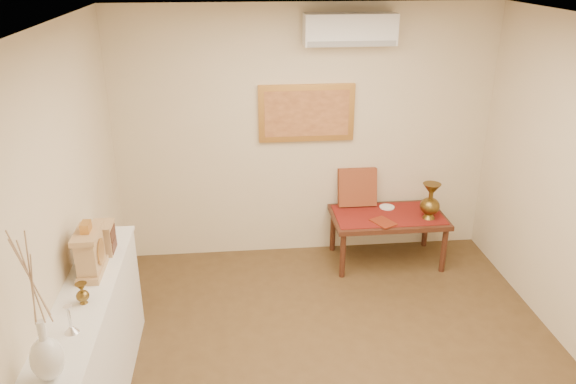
{
  "coord_description": "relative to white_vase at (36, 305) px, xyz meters",
  "views": [
    {
      "loc": [
        -0.77,
        -3.4,
        3.13
      ],
      "look_at": [
        -0.3,
        1.15,
        1.18
      ],
      "focal_mm": 35.0,
      "sensor_mm": 36.0,
      "label": 1
    }
  ],
  "objects": [
    {
      "name": "brass_urn_tall",
      "position": [
        3.06,
        2.6,
        -0.66
      ],
      "size": [
        0.21,
        0.21,
        0.47
      ],
      "primitive_type": null,
      "color": "brown",
      "rests_on": "table_cloth"
    },
    {
      "name": "wall_back",
      "position": [
        1.81,
        3.1,
        -0.1
      ],
      "size": [
        4.0,
        0.02,
        2.7
      ],
      "primitive_type": "cube",
      "color": "beige",
      "rests_on": "ground"
    },
    {
      "name": "plate",
      "position": [
        2.7,
        2.9,
        -0.89
      ],
      "size": [
        0.16,
        0.16,
        0.01
      ],
      "primitive_type": "cylinder",
      "color": "silver",
      "rests_on": "table_cloth"
    },
    {
      "name": "table_cloth",
      "position": [
        2.66,
        2.73,
        -0.9
      ],
      "size": [
        1.14,
        0.59,
        0.01
      ],
      "primitive_type": "cube",
      "color": "maroon",
      "rests_on": "low_table"
    },
    {
      "name": "ac_unit",
      "position": [
        2.21,
        2.97,
        1.0
      ],
      "size": [
        0.9,
        0.25,
        0.3
      ],
      "color": "white",
      "rests_on": "wall_back"
    },
    {
      "name": "ceiling",
      "position": [
        1.81,
        0.85,
        1.25
      ],
      "size": [
        4.5,
        4.5,
        0.0
      ],
      "primitive_type": "plane",
      "rotation": [
        3.14,
        0.0,
        0.0
      ],
      "color": "silver",
      "rests_on": "ground"
    },
    {
      "name": "candlestick",
      "position": [
        0.01,
        0.4,
        -0.38
      ],
      "size": [
        0.09,
        0.09,
        0.19
      ],
      "primitive_type": null,
      "color": "silver",
      "rests_on": "display_ledge"
    },
    {
      "name": "low_table",
      "position": [
        2.66,
        2.73,
        -0.97
      ],
      "size": [
        1.2,
        0.7,
        0.55
      ],
      "color": "#462115",
      "rests_on": "floor"
    },
    {
      "name": "painting",
      "position": [
        1.81,
        3.07,
        0.15
      ],
      "size": [
        1.0,
        0.06,
        0.6
      ],
      "color": "#C68B3F",
      "rests_on": "wall_back"
    },
    {
      "name": "wall_left",
      "position": [
        -0.19,
        0.85,
        -0.1
      ],
      "size": [
        0.02,
        4.5,
        2.7
      ],
      "primitive_type": "cube",
      "color": "beige",
      "rests_on": "ground"
    },
    {
      "name": "cushion",
      "position": [
        2.38,
        3.02,
        -0.69
      ],
      "size": [
        0.42,
        0.18,
        0.43
      ],
      "primitive_type": "cube",
      "rotation": [
        -0.21,
        0.0,
        0.0
      ],
      "color": "maroon",
      "rests_on": "table_cloth"
    },
    {
      "name": "display_ledge",
      "position": [
        -0.01,
        0.85,
        -0.96
      ],
      "size": [
        0.37,
        2.02,
        0.98
      ],
      "color": "white",
      "rests_on": "floor"
    },
    {
      "name": "mantel_clock",
      "position": [
        -0.01,
        1.1,
        -0.3
      ],
      "size": [
        0.17,
        0.36,
        0.41
      ],
      "color": "tan",
      "rests_on": "display_ledge"
    },
    {
      "name": "white_vase",
      "position": [
        0.0,
        0.0,
        0.0
      ],
      "size": [
        0.18,
        0.18,
        0.94
      ],
      "primitive_type": null,
      "color": "silver",
      "rests_on": "display_ledge"
    },
    {
      "name": "wooden_chest",
      "position": [
        0.02,
        1.42,
        -0.35
      ],
      "size": [
        0.16,
        0.21,
        0.24
      ],
      "color": "tan",
      "rests_on": "display_ledge"
    },
    {
      "name": "brass_urn_small",
      "position": [
        0.01,
        0.72,
        -0.37
      ],
      "size": [
        0.09,
        0.09,
        0.2
      ],
      "primitive_type": null,
      "color": "brown",
      "rests_on": "display_ledge"
    },
    {
      "name": "menu",
      "position": [
        2.56,
        2.54,
        -0.89
      ],
      "size": [
        0.27,
        0.3,
        0.01
      ],
      "primitive_type": "cube",
      "rotation": [
        0.0,
        0.0,
        0.47
      ],
      "color": "maroon",
      "rests_on": "table_cloth"
    }
  ]
}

